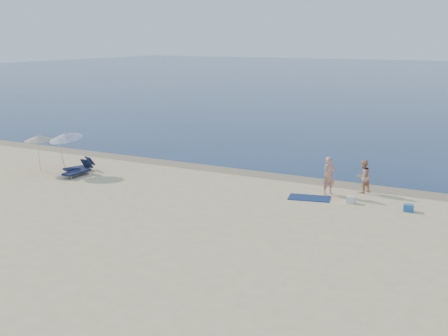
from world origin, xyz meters
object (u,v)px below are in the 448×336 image
at_px(person_left, 329,176).
at_px(person_right, 363,176).
at_px(umbrella_near, 66,136).
at_px(blue_cooler, 408,208).

xyz_separation_m(person_left, person_right, (1.35, 1.09, -0.10)).
xyz_separation_m(person_right, umbrella_near, (-15.48, -3.50, 1.23)).
bearing_deg(umbrella_near, person_right, 27.86).
distance_m(person_right, blue_cooler, 3.30).
bearing_deg(person_left, person_right, -14.35).
relative_size(person_right, umbrella_near, 0.67).
xyz_separation_m(person_right, blue_cooler, (2.51, -2.04, -0.65)).
distance_m(person_left, person_right, 1.73).
height_order(person_right, umbrella_near, umbrella_near).
distance_m(person_left, umbrella_near, 14.38).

